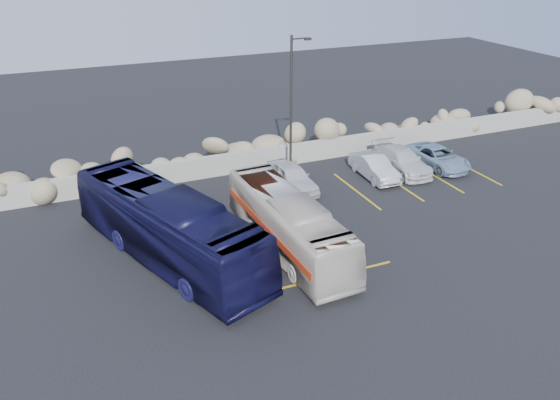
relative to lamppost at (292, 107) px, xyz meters
name	(u,v)px	position (x,y,z in m)	size (l,w,h in m)	color
ground	(329,280)	(-2.56, -9.50, -4.30)	(90.00, 90.00, 0.00)	black
seawall	(234,163)	(-2.56, 2.50, -3.70)	(60.00, 0.40, 1.20)	#99978B
riprap_pile	(227,145)	(-2.56, 3.70, -3.00)	(54.00, 2.80, 2.60)	#9A8965
parking_lines	(359,204)	(2.09, -3.93, -4.29)	(18.16, 9.36, 0.01)	gold
lamppost	(292,107)	(0.00, 0.00, 0.00)	(1.14, 0.18, 8.00)	#2E2C29
vintage_bus	(288,223)	(-3.08, -6.62, -3.03)	(2.12, 9.06, 2.52)	silver
tour_coach	(168,227)	(-8.04, -5.44, -2.74)	(2.60, 11.13, 3.10)	#100F34
car_a	(292,177)	(-0.39, -0.90, -3.59)	(1.67, 4.15, 1.42)	silver
car_b	(374,167)	(4.59, -1.27, -3.66)	(1.35, 3.86, 1.27)	silver
car_c	(402,160)	(6.59, -1.09, -3.64)	(1.85, 4.54, 1.32)	silver
car_d	(437,157)	(8.92, -1.32, -3.69)	(2.01, 4.36, 1.21)	#7E98B3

